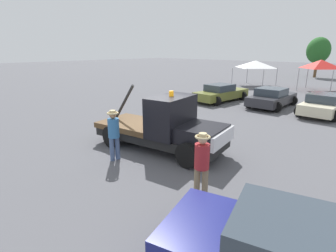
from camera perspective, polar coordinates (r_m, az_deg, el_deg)
The scene contains 10 objects.
ground_plane at distance 10.79m, azimuth -1.95°, elevation -4.84°, with size 160.00×160.00×0.00m, color #545459.
tow_truck at distance 10.30m, azimuth -0.48°, elevation -0.36°, with size 5.70×2.82×2.51m.
person_near_truck at distance 7.01m, azimuth 7.37°, elevation -7.47°, with size 0.41×0.41×1.85m.
person_at_hood at distance 9.52m, azimuth -11.73°, elevation -1.12°, with size 0.41×0.41×1.86m.
parked_car_olive at distance 20.75m, azimuth 11.45°, elevation 7.06°, with size 2.65×4.93×1.34m.
parked_car_charcoal at distance 19.75m, azimuth 21.63°, elevation 5.77°, with size 2.55×4.41×1.34m.
parked_car_cream at distance 18.71m, azimuth 30.79°, elevation 4.06°, with size 2.44×4.56×1.34m.
canopy_tent_white at distance 30.64m, azimuth 18.53°, elevation 12.64°, with size 3.57×3.57×2.71m.
canopy_tent_red at distance 29.45m, azimuth 30.33°, elevation 11.54°, with size 2.94×2.94×2.94m.
tree_left at distance 43.38m, azimuth 29.93°, elevation 14.04°, with size 3.08×3.08×5.51m.
Camera 1 is at (7.13, -7.09, 3.91)m, focal length 28.00 mm.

